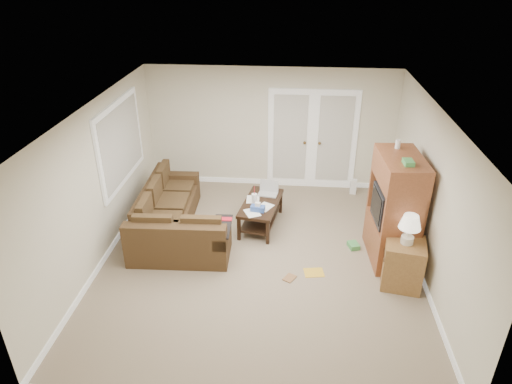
# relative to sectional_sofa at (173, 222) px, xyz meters

# --- Properties ---
(floor) EXTENTS (5.50, 5.50, 0.00)m
(floor) POSITION_rel_sectional_sofa_xyz_m (1.55, -0.54, -0.30)
(floor) COLOR gray
(floor) RESTS_ON ground
(ceiling) EXTENTS (5.00, 5.50, 0.02)m
(ceiling) POSITION_rel_sectional_sofa_xyz_m (1.55, -0.54, 2.20)
(ceiling) COLOR silver
(ceiling) RESTS_ON wall_back
(wall_left) EXTENTS (0.02, 5.50, 2.50)m
(wall_left) POSITION_rel_sectional_sofa_xyz_m (-0.95, -0.54, 0.95)
(wall_left) COLOR beige
(wall_left) RESTS_ON floor
(wall_right) EXTENTS (0.02, 5.50, 2.50)m
(wall_right) POSITION_rel_sectional_sofa_xyz_m (4.05, -0.54, 0.95)
(wall_right) COLOR beige
(wall_right) RESTS_ON floor
(wall_back) EXTENTS (5.00, 0.02, 2.50)m
(wall_back) POSITION_rel_sectional_sofa_xyz_m (1.55, 2.21, 0.95)
(wall_back) COLOR beige
(wall_back) RESTS_ON floor
(wall_front) EXTENTS (5.00, 0.02, 2.50)m
(wall_front) POSITION_rel_sectional_sofa_xyz_m (1.55, -3.29, 0.95)
(wall_front) COLOR beige
(wall_front) RESTS_ON floor
(baseboards) EXTENTS (5.00, 5.50, 0.10)m
(baseboards) POSITION_rel_sectional_sofa_xyz_m (1.55, -0.54, -0.25)
(baseboards) COLOR white
(baseboards) RESTS_ON floor
(french_doors) EXTENTS (1.80, 0.05, 2.13)m
(french_doors) POSITION_rel_sectional_sofa_xyz_m (2.40, 2.17, 0.74)
(french_doors) COLOR white
(french_doors) RESTS_ON floor
(window_left) EXTENTS (0.05, 1.92, 1.42)m
(window_left) POSITION_rel_sectional_sofa_xyz_m (-0.91, 0.46, 1.25)
(window_left) COLOR white
(window_left) RESTS_ON wall_left
(sectional_sofa) EXTENTS (1.73, 2.48, 0.76)m
(sectional_sofa) POSITION_rel_sectional_sofa_xyz_m (0.00, 0.00, 0.00)
(sectional_sofa) COLOR #46301A
(sectional_sofa) RESTS_ON floor
(coffee_table) EXTENTS (0.78, 1.27, 0.81)m
(coffee_table) POSITION_rel_sectional_sofa_xyz_m (1.50, 0.51, -0.03)
(coffee_table) COLOR black
(coffee_table) RESTS_ON floor
(tv_armoire) EXTENTS (0.67, 1.14, 1.90)m
(tv_armoire) POSITION_rel_sectional_sofa_xyz_m (3.62, -0.28, 0.60)
(tv_armoire) COLOR brown
(tv_armoire) RESTS_ON floor
(side_cabinet) EXTENTS (0.65, 0.65, 1.18)m
(side_cabinet) POSITION_rel_sectional_sofa_xyz_m (3.69, -0.98, 0.13)
(side_cabinet) COLOR brown
(side_cabinet) RESTS_ON floor
(space_heater) EXTENTS (0.14, 0.12, 0.31)m
(space_heater) POSITION_rel_sectional_sofa_xyz_m (3.29, 1.91, -0.14)
(space_heater) COLOR white
(space_heater) RESTS_ON floor
(floor_magazine) EXTENTS (0.33, 0.28, 0.01)m
(floor_magazine) POSITION_rel_sectional_sofa_xyz_m (2.42, -0.83, -0.29)
(floor_magazine) COLOR gold
(floor_magazine) RESTS_ON floor
(floor_greenbox) EXTENTS (0.21, 0.25, 0.08)m
(floor_greenbox) POSITION_rel_sectional_sofa_xyz_m (3.10, -0.08, -0.25)
(floor_greenbox) COLOR #45984C
(floor_greenbox) RESTS_ON floor
(floor_book) EXTENTS (0.23, 0.25, 0.02)m
(floor_book) POSITION_rel_sectional_sofa_xyz_m (1.98, -0.97, -0.29)
(floor_book) COLOR brown
(floor_book) RESTS_ON floor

